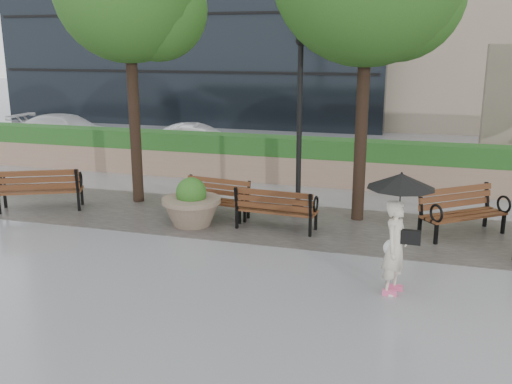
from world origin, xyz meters
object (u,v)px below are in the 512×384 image
(bench_0, at_px, (41,197))
(car_right, at_px, (198,141))
(bench_3, at_px, (462,222))
(lamppost, at_px, (299,140))
(pedestrian, at_px, (398,222))
(planter_left, at_px, (192,207))
(bench_1, at_px, (214,206))
(car_left, at_px, (67,131))
(bench_2, at_px, (276,217))

(bench_0, height_order, car_right, car_right)
(bench_3, xyz_separation_m, lamppost, (-3.68, 0.40, 1.55))
(bench_0, distance_m, lamppost, 6.53)
(bench_0, bearing_deg, pedestrian, 138.92)
(bench_3, bearing_deg, lamppost, 135.18)
(planter_left, distance_m, car_right, 8.01)
(bench_1, height_order, car_left, car_left)
(bench_0, xyz_separation_m, car_right, (1.19, 7.35, 0.29))
(bench_0, height_order, bench_1, bench_0)
(bench_1, bearing_deg, car_left, 149.19)
(bench_2, distance_m, lamppost, 1.96)
(bench_2, xyz_separation_m, car_right, (-4.79, 7.23, 0.32))
(bench_1, relative_size, bench_2, 0.96)
(bench_3, bearing_deg, planter_left, 151.07)
(car_right, bearing_deg, bench_0, 156.65)
(bench_1, xyz_separation_m, pedestrian, (4.35, -3.14, 0.96))
(bench_1, xyz_separation_m, bench_2, (1.65, -0.50, 0.02))
(car_left, height_order, car_right, car_left)
(lamppost, xyz_separation_m, pedestrian, (2.46, -3.79, -0.63))
(car_right, bearing_deg, bench_3, -140.78)
(bench_2, bearing_deg, car_right, -53.07)
(car_right, bearing_deg, car_left, 70.37)
(bench_3, xyz_separation_m, car_left, (-14.51, 7.03, 0.35))
(lamppost, relative_size, car_right, 1.14)
(bench_2, height_order, lamppost, lamppost)
(planter_left, bearing_deg, lamppost, 33.04)
(car_left, relative_size, car_right, 1.22)
(bench_0, relative_size, bench_1, 1.20)
(bench_0, bearing_deg, bench_1, 163.35)
(car_left, bearing_deg, planter_left, -134.44)
(bench_0, relative_size, pedestrian, 1.05)
(bench_0, xyz_separation_m, pedestrian, (8.68, -2.51, 0.91))
(lamppost, bearing_deg, car_right, 129.62)
(bench_0, bearing_deg, lamppost, 166.69)
(planter_left, height_order, car_left, car_left)
(bench_2, bearing_deg, car_left, -32.90)
(planter_left, xyz_separation_m, lamppost, (2.15, 1.40, 1.41))
(lamppost, distance_m, car_right, 7.98)
(car_left, xyz_separation_m, pedestrian, (13.29, -10.42, 0.57))
(bench_3, height_order, car_right, car_right)
(car_right, bearing_deg, bench_2, -160.63)
(bench_2, distance_m, car_right, 8.67)
(bench_3, xyz_separation_m, planter_left, (-5.83, -1.00, 0.13))
(car_right, bearing_deg, bench_1, -169.12)
(bench_0, relative_size, car_left, 0.47)
(planter_left, bearing_deg, bench_1, 70.86)
(planter_left, bearing_deg, bench_2, 7.23)
(bench_3, bearing_deg, bench_0, 146.45)
(lamppost, bearing_deg, car_left, 148.54)
(bench_1, bearing_deg, bench_3, 10.88)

